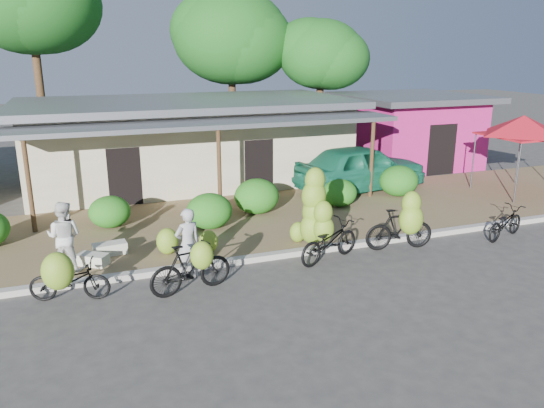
% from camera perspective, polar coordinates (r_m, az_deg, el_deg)
% --- Properties ---
extents(ground, '(100.00, 100.00, 0.00)m').
position_cam_1_polar(ground, '(12.09, 2.10, -9.41)').
color(ground, '#403D3B').
rests_on(ground, ground).
extents(sidewalk, '(60.00, 6.00, 0.12)m').
position_cam_1_polar(sidewalk, '(16.47, -4.56, -2.12)').
color(sidewalk, olive).
rests_on(sidewalk, ground).
extents(curb, '(60.00, 0.25, 0.15)m').
position_cam_1_polar(curb, '(13.77, -1.09, -5.75)').
color(curb, '#A8A399').
rests_on(curb, ground).
extents(shop_main, '(13.00, 8.50, 3.35)m').
position_cam_1_polar(shop_main, '(21.69, -9.01, 6.73)').
color(shop_main, beige).
rests_on(shop_main, ground).
extents(shop_pink, '(6.00, 6.00, 3.25)m').
position_cam_1_polar(shop_pink, '(25.92, 14.54, 7.83)').
color(shop_pink, '#BD1D6E').
rests_on(shop_pink, ground).
extents(tree_center_right, '(5.86, 5.79, 8.16)m').
position_cam_1_polar(tree_center_right, '(27.72, -4.90, 17.67)').
color(tree_center_right, '#503820').
rests_on(tree_center_right, ground).
extents(tree_near_right, '(4.41, 4.23, 6.77)m').
position_cam_1_polar(tree_near_right, '(27.23, 4.81, 15.97)').
color(tree_near_right, '#503820').
rests_on(tree_near_right, ground).
extents(hedge_1, '(1.23, 1.11, 0.96)m').
position_cam_1_polar(hedge_1, '(16.49, -17.06, -0.81)').
color(hedge_1, '#1A6216').
rests_on(hedge_1, sidewalk).
extents(hedge_2, '(1.37, 1.23, 1.07)m').
position_cam_1_polar(hedge_2, '(15.77, -6.76, -0.76)').
color(hedge_2, '#1A6216').
rests_on(hedge_2, sidewalk).
extents(hedge_3, '(1.46, 1.32, 1.14)m').
position_cam_1_polar(hedge_3, '(17.10, -1.65, 0.84)').
color(hedge_3, '#1A6216').
rests_on(hedge_3, sidewalk).
extents(hedge_4, '(1.19, 1.07, 0.93)m').
position_cam_1_polar(hedge_4, '(18.06, 7.29, 1.20)').
color(hedge_4, '#1A6216').
rests_on(hedge_4, sidewalk).
extents(hedge_5, '(1.43, 1.28, 1.11)m').
position_cam_1_polar(hedge_5, '(19.72, 13.47, 2.43)').
color(hedge_5, '#1A6216').
rests_on(hedge_5, sidewalk).
extents(red_canopy, '(3.50, 3.50, 2.86)m').
position_cam_1_polar(red_canopy, '(21.33, 25.40, 7.64)').
color(red_canopy, '#59595E').
rests_on(red_canopy, sidewalk).
extents(bike_far_left, '(1.82, 1.42, 1.35)m').
position_cam_1_polar(bike_far_left, '(12.16, -21.19, -7.48)').
color(bike_far_left, black).
rests_on(bike_far_left, ground).
extents(bike_left, '(1.99, 1.30, 1.41)m').
position_cam_1_polar(bike_left, '(11.92, -8.62, -6.68)').
color(bike_left, black).
rests_on(bike_left, ground).
extents(bike_center, '(2.11, 1.52, 2.37)m').
position_cam_1_polar(bike_center, '(13.70, 5.45, -2.34)').
color(bike_center, black).
rests_on(bike_center, ground).
extents(bike_right, '(1.97, 1.34, 1.79)m').
position_cam_1_polar(bike_right, '(14.55, 13.85, -2.22)').
color(bike_right, black).
rests_on(bike_right, ground).
extents(bike_far_right, '(1.87, 1.18, 0.93)m').
position_cam_1_polar(bike_far_right, '(16.62, 23.80, -1.86)').
color(bike_far_right, black).
rests_on(bike_far_right, ground).
extents(loose_banana_a, '(0.56, 0.48, 0.71)m').
position_cam_1_polar(loose_banana_a, '(14.00, -11.20, -3.95)').
color(loose_banana_a, '#7CA82A').
rests_on(loose_banana_a, sidewalk).
extents(loose_banana_b, '(0.49, 0.42, 0.62)m').
position_cam_1_polar(loose_banana_b, '(13.94, -6.85, -4.05)').
color(loose_banana_b, '#7CA82A').
rests_on(loose_banana_b, sidewalk).
extents(loose_banana_c, '(0.46, 0.39, 0.58)m').
position_cam_1_polar(loose_banana_c, '(14.63, 2.80, -3.02)').
color(loose_banana_c, '#7CA82A').
rests_on(loose_banana_c, sidewalk).
extents(sack_near, '(0.89, 0.48, 0.30)m').
position_cam_1_polar(sack_near, '(14.44, -17.05, -4.61)').
color(sack_near, silver).
rests_on(sack_near, sidewalk).
extents(sack_far, '(0.83, 0.74, 0.28)m').
position_cam_1_polar(sack_far, '(13.88, -18.74, -5.66)').
color(sack_far, silver).
rests_on(sack_far, sidewalk).
extents(vendor, '(0.72, 0.56, 1.74)m').
position_cam_1_polar(vendor, '(12.58, -9.05, -4.27)').
color(vendor, '#9B9B9B').
rests_on(vendor, ground).
extents(bystander, '(1.02, 0.93, 1.72)m').
position_cam_1_polar(bystander, '(13.52, -21.45, -3.26)').
color(bystander, silver).
rests_on(bystander, sidewalk).
extents(teal_van, '(5.43, 2.85, 1.76)m').
position_cam_1_polar(teal_van, '(20.18, 9.57, 3.91)').
color(teal_van, '#176B4D').
rests_on(teal_van, sidewalk).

